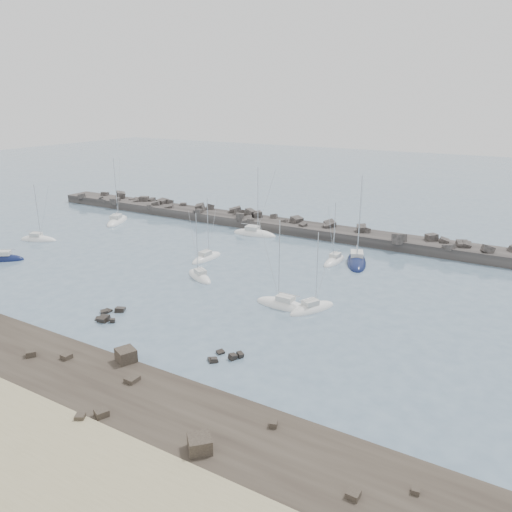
{
  "coord_description": "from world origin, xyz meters",
  "views": [
    {
      "loc": [
        39.63,
        -48.0,
        25.59
      ],
      "look_at": [
        4.08,
        12.0,
        3.22
      ],
      "focal_mm": 35.0,
      "sensor_mm": 36.0,
      "label": 1
    }
  ],
  "objects_px": {
    "sailboat_2": "(3,259)",
    "sailboat_8": "(356,262)",
    "sailboat_5": "(200,277)",
    "sailboat_9": "(283,306)",
    "sailboat_0": "(38,240)",
    "sailboat_4": "(254,234)",
    "sailboat_6": "(334,261)",
    "sailboat_3": "(207,258)",
    "sailboat_7": "(312,309)",
    "sailboat_1": "(117,222)"
  },
  "relations": [
    {
      "from": "sailboat_3",
      "to": "sailboat_9",
      "type": "distance_m",
      "value": 22.62
    },
    {
      "from": "sailboat_6",
      "to": "sailboat_8",
      "type": "bearing_deg",
      "value": 24.34
    },
    {
      "from": "sailboat_3",
      "to": "sailboat_8",
      "type": "relative_size",
      "value": 0.72
    },
    {
      "from": "sailboat_0",
      "to": "sailboat_6",
      "type": "xyz_separation_m",
      "value": [
        52.29,
        16.17,
        0.0
      ]
    },
    {
      "from": "sailboat_4",
      "to": "sailboat_8",
      "type": "distance_m",
      "value": 23.73
    },
    {
      "from": "sailboat_3",
      "to": "sailboat_8",
      "type": "distance_m",
      "value": 24.41
    },
    {
      "from": "sailboat_0",
      "to": "sailboat_4",
      "type": "height_order",
      "value": "sailboat_4"
    },
    {
      "from": "sailboat_6",
      "to": "sailboat_0",
      "type": "bearing_deg",
      "value": -162.82
    },
    {
      "from": "sailboat_3",
      "to": "sailboat_7",
      "type": "xyz_separation_m",
      "value": [
        23.54,
        -9.94,
        -0.0
      ]
    },
    {
      "from": "sailboat_2",
      "to": "sailboat_5",
      "type": "xyz_separation_m",
      "value": [
        32.66,
        9.69,
        -0.01
      ]
    },
    {
      "from": "sailboat_1",
      "to": "sailboat_4",
      "type": "height_order",
      "value": "sailboat_1"
    },
    {
      "from": "sailboat_5",
      "to": "sailboat_6",
      "type": "bearing_deg",
      "value": 49.88
    },
    {
      "from": "sailboat_6",
      "to": "sailboat_9",
      "type": "xyz_separation_m",
      "value": [
        1.17,
        -20.11,
        0.01
      ]
    },
    {
      "from": "sailboat_6",
      "to": "sailboat_2",
      "type": "bearing_deg",
      "value": -150.39
    },
    {
      "from": "sailboat_7",
      "to": "sailboat_8",
      "type": "bearing_deg",
      "value": 94.46
    },
    {
      "from": "sailboat_8",
      "to": "sailboat_9",
      "type": "xyz_separation_m",
      "value": [
        -2.06,
        -21.57,
        -0.0
      ]
    },
    {
      "from": "sailboat_2",
      "to": "sailboat_8",
      "type": "distance_m",
      "value": 57.6
    },
    {
      "from": "sailboat_3",
      "to": "sailboat_4",
      "type": "bearing_deg",
      "value": 93.27
    },
    {
      "from": "sailboat_5",
      "to": "sailboat_9",
      "type": "xyz_separation_m",
      "value": [
        15.52,
        -3.09,
        0.01
      ]
    },
    {
      "from": "sailboat_4",
      "to": "sailboat_8",
      "type": "height_order",
      "value": "sailboat_8"
    },
    {
      "from": "sailboat_0",
      "to": "sailboat_8",
      "type": "bearing_deg",
      "value": 17.62
    },
    {
      "from": "sailboat_5",
      "to": "sailboat_3",
      "type": "bearing_deg",
      "value": 119.34
    },
    {
      "from": "sailboat_0",
      "to": "sailboat_5",
      "type": "xyz_separation_m",
      "value": [
        37.95,
        -0.85,
        -0.0
      ]
    },
    {
      "from": "sailboat_3",
      "to": "sailboat_5",
      "type": "xyz_separation_m",
      "value": [
        4.35,
        -7.74,
        -0.0
      ]
    },
    {
      "from": "sailboat_1",
      "to": "sailboat_9",
      "type": "xyz_separation_m",
      "value": [
        51.18,
        -21.6,
        -0.01
      ]
    },
    {
      "from": "sailboat_2",
      "to": "sailboat_7",
      "type": "height_order",
      "value": "sailboat_7"
    },
    {
      "from": "sailboat_7",
      "to": "sailboat_9",
      "type": "height_order",
      "value": "sailboat_9"
    },
    {
      "from": "sailboat_9",
      "to": "sailboat_5",
      "type": "bearing_deg",
      "value": 168.75
    },
    {
      "from": "sailboat_7",
      "to": "sailboat_5",
      "type": "bearing_deg",
      "value": 173.44
    },
    {
      "from": "sailboat_3",
      "to": "sailboat_0",
      "type": "bearing_deg",
      "value": -168.41
    },
    {
      "from": "sailboat_3",
      "to": "sailboat_9",
      "type": "height_order",
      "value": "sailboat_9"
    },
    {
      "from": "sailboat_1",
      "to": "sailboat_4",
      "type": "distance_m",
      "value": 30.97
    },
    {
      "from": "sailboat_3",
      "to": "sailboat_7",
      "type": "height_order",
      "value": "sailboat_3"
    },
    {
      "from": "sailboat_0",
      "to": "sailboat_1",
      "type": "bearing_deg",
      "value": 82.62
    },
    {
      "from": "sailboat_1",
      "to": "sailboat_9",
      "type": "bearing_deg",
      "value": -22.89
    },
    {
      "from": "sailboat_7",
      "to": "sailboat_8",
      "type": "relative_size",
      "value": 0.71
    },
    {
      "from": "sailboat_5",
      "to": "sailboat_8",
      "type": "relative_size",
      "value": 0.69
    },
    {
      "from": "sailboat_1",
      "to": "sailboat_2",
      "type": "xyz_separation_m",
      "value": [
        3.0,
        -28.21,
        -0.0
      ]
    },
    {
      "from": "sailboat_4",
      "to": "sailboat_9",
      "type": "xyz_separation_m",
      "value": [
        20.83,
        -27.81,
        -0.0
      ]
    },
    {
      "from": "sailboat_2",
      "to": "sailboat_9",
      "type": "xyz_separation_m",
      "value": [
        48.18,
        6.61,
        -0.01
      ]
    },
    {
      "from": "sailboat_3",
      "to": "sailboat_5",
      "type": "height_order",
      "value": "sailboat_3"
    },
    {
      "from": "sailboat_7",
      "to": "sailboat_6",
      "type": "bearing_deg",
      "value": 104.14
    },
    {
      "from": "sailboat_5",
      "to": "sailboat_8",
      "type": "height_order",
      "value": "sailboat_8"
    },
    {
      "from": "sailboat_4",
      "to": "sailboat_6",
      "type": "xyz_separation_m",
      "value": [
        19.66,
        -7.71,
        -0.01
      ]
    },
    {
      "from": "sailboat_6",
      "to": "sailboat_3",
      "type": "bearing_deg",
      "value": -153.6
    },
    {
      "from": "sailboat_6",
      "to": "sailboat_7",
      "type": "bearing_deg",
      "value": -75.86
    },
    {
      "from": "sailboat_9",
      "to": "sailboat_2",
      "type": "bearing_deg",
      "value": -172.19
    },
    {
      "from": "sailboat_2",
      "to": "sailboat_9",
      "type": "height_order",
      "value": "sailboat_9"
    },
    {
      "from": "sailboat_3",
      "to": "sailboat_7",
      "type": "relative_size",
      "value": 1.01
    },
    {
      "from": "sailboat_0",
      "to": "sailboat_8",
      "type": "height_order",
      "value": "sailboat_8"
    }
  ]
}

